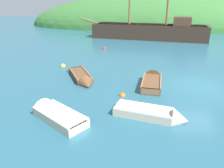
% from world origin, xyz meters
% --- Properties ---
extents(ground_plane, '(120.00, 120.00, 0.00)m').
position_xyz_m(ground_plane, '(0.00, 0.00, 0.00)').
color(ground_plane, '#285B70').
extents(shore_hill, '(53.35, 21.25, 12.89)m').
position_xyz_m(shore_hill, '(-2.25, 33.92, 0.00)').
color(shore_hill, '#387033').
rests_on(shore_hill, ground).
extents(sailing_ship, '(18.27, 5.55, 12.61)m').
position_xyz_m(sailing_ship, '(-3.10, 17.64, 0.74)').
color(sailing_ship, '#38281E').
rests_on(sailing_ship, ground).
extents(rowboat_near_dock, '(3.45, 2.74, 1.04)m').
position_xyz_m(rowboat_near_dock, '(-7.37, -4.90, 0.13)').
color(rowboat_near_dock, beige).
rests_on(rowboat_near_dock, ground).
extents(rowboat_portside, '(2.80, 3.80, 0.98)m').
position_xyz_m(rowboat_portside, '(-7.48, -0.02, 0.10)').
color(rowboat_portside, brown).
rests_on(rowboat_portside, ground).
extents(rowboat_outer_left, '(3.43, 1.57, 0.95)m').
position_xyz_m(rowboat_outer_left, '(-2.82, -4.23, 0.12)').
color(rowboat_outer_left, beige).
rests_on(rowboat_outer_left, ground).
extents(rowboat_center, '(1.32, 3.39, 1.09)m').
position_xyz_m(rowboat_center, '(-2.87, 0.04, 0.14)').
color(rowboat_center, brown).
rests_on(rowboat_center, ground).
extents(buoy_orange, '(0.36, 0.36, 0.36)m').
position_xyz_m(buoy_orange, '(-4.52, -2.10, 0.00)').
color(buoy_orange, orange).
rests_on(buoy_orange, ground).
extents(buoy_yellow, '(0.40, 0.40, 0.40)m').
position_xyz_m(buoy_yellow, '(-9.99, 2.84, 0.00)').
color(buoy_yellow, yellow).
rests_on(buoy_yellow, ground).
extents(buoy_red, '(0.39, 0.39, 0.39)m').
position_xyz_m(buoy_red, '(-7.97, 9.94, 0.00)').
color(buoy_red, red).
rests_on(buoy_red, ground).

